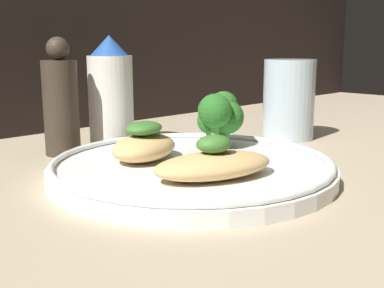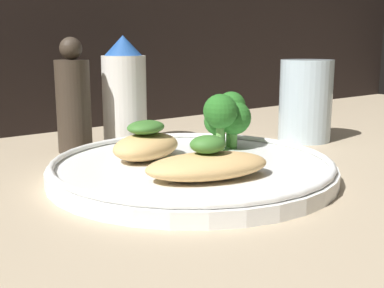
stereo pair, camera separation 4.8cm
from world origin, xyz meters
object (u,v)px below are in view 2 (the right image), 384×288
plate (192,167)px  sauce_bottle (124,93)px  pepper_grinder (73,101)px  drinking_glass (305,101)px  broccoli_bunch (226,116)px

plate → sauce_bottle: sauce_bottle is taller
pepper_grinder → drinking_glass: 30.84cm
drinking_glass → pepper_grinder: bearing=154.5°
sauce_bottle → drinking_glass: (20.62, -13.28, -1.28)cm
sauce_bottle → pepper_grinder: size_ratio=1.02×
plate → pepper_grinder: (-3.94, 18.31, 5.28)cm
broccoli_bunch → plate: bearing=-156.9°
pepper_grinder → broccoli_bunch: bearing=-53.0°
broccoli_bunch → drinking_glass: size_ratio=0.58×
plate → pepper_grinder: pepper_grinder is taller
plate → broccoli_bunch: size_ratio=4.44×
sauce_bottle → pepper_grinder: (-7.20, 0.00, -0.53)cm
sauce_bottle → pepper_grinder: 7.22cm
pepper_grinder → drinking_glass: pepper_grinder is taller
plate → sauce_bottle: (3.26, 18.31, 5.81)cm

